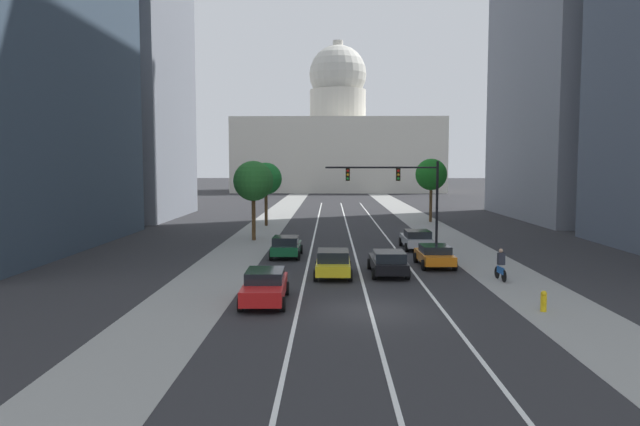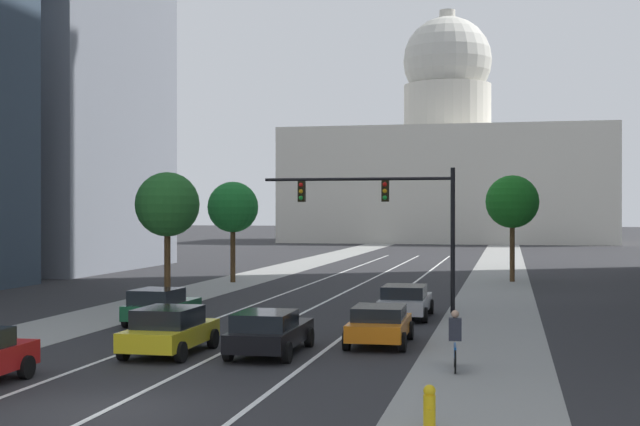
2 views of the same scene
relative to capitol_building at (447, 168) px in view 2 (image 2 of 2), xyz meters
The scene contains 18 objects.
ground_plane 72.53m from the capitol_building, 90.00° to the right, with size 400.00×400.00×0.00m, color #2B2B2D.
sidewalk_left 77.91m from the capitol_building, 96.13° to the right, with size 4.04×130.00×0.01m, color gray.
sidewalk_right 77.91m from the capitol_building, 83.87° to the right, with size 4.04×130.00×0.01m, color gray.
lane_stripe_left 87.44m from the capitol_building, 92.05° to the right, with size 0.16×90.00×0.01m, color white.
lane_stripe_center 87.39m from the capitol_building, 90.00° to the right, with size 0.16×90.00×0.01m, color white.
lane_stripe_right 87.44m from the capitol_building, 87.95° to the right, with size 0.16×90.00×0.01m, color white.
capitol_building is the anchor object (origin of this frame).
car_green 97.95m from the capitol_building, 92.74° to the right, with size 2.05×4.13×1.46m.
car_silver 93.86m from the capitol_building, 87.13° to the right, with size 2.14×4.68×1.42m.
car_orange 101.35m from the capitol_building, 87.35° to the right, with size 2.13×4.16×1.33m.
car_yellow 104.60m from the capitol_building, 90.86° to the right, with size 2.10×4.22×1.50m.
car_black 104.02m from the capitol_building, 89.14° to the right, with size 2.09×4.70×1.42m.
traffic_signal_mast 91.32m from the capitol_building, 87.67° to the right, with size 8.71×0.39×6.47m.
fire_hydrant 112.50m from the capitol_building, 86.25° to the right, with size 0.26×0.35×0.91m.
cyclist 105.76m from the capitol_building, 85.94° to the right, with size 0.38×1.70×1.72m.
street_tree_mid_left 77.67m from the capitol_building, 96.09° to the right, with size 3.23×3.23×6.41m.
street_tree_mid_right 73.56m from the capitol_building, 82.83° to the right, with size 3.40×3.40×6.84m.
street_tree_near_left 88.99m from the capitol_building, 95.17° to the right, with size 3.28×3.28×6.52m.
Camera 2 is at (8.97, -18.44, 4.55)m, focal length 49.15 mm.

